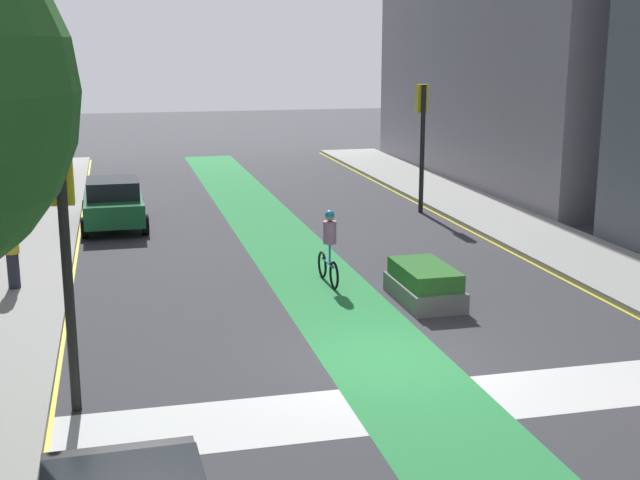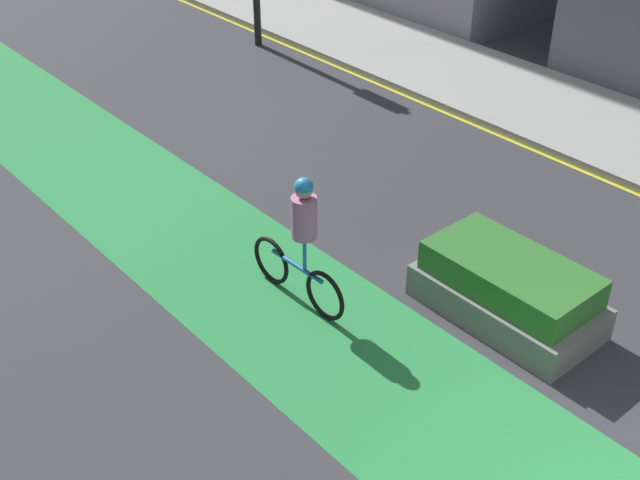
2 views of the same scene
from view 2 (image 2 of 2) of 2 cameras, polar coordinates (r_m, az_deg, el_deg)
name	(u,v)px [view 2 (image 2 of 2)]	position (r m, az deg, el deg)	size (l,w,h in m)	color
cyclist_in_lane	(301,239)	(10.18, -1.32, 0.06)	(0.32, 1.73, 1.86)	black
median_planter	(508,290)	(10.52, 12.88, -3.41)	(1.23, 2.30, 0.85)	slate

